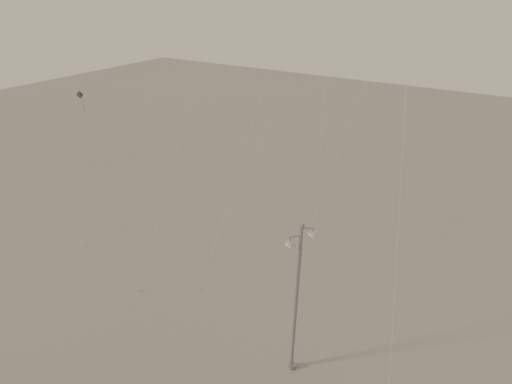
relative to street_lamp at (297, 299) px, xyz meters
The scene contains 6 objects.
ground 7.93m from the street_lamp, behind, with size 160.00×160.00×0.00m, color gray.
street_lamp is the anchor object (origin of this frame).
kite_1 18.47m from the street_lamp, 121.86° to the left, with size 2.75×11.48×23.58m.
kite_3 18.23m from the street_lamp, 144.97° to the left, with size 2.46×10.29×23.35m.
kite_4 15.94m from the street_lamp, 81.39° to the left, with size 5.74×12.47×25.03m.
kite_6 23.99m from the street_lamp, 166.01° to the left, with size 3.83×1.20×12.35m.
Camera 1 is at (12.44, -15.04, 20.27)m, focal length 28.00 mm.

